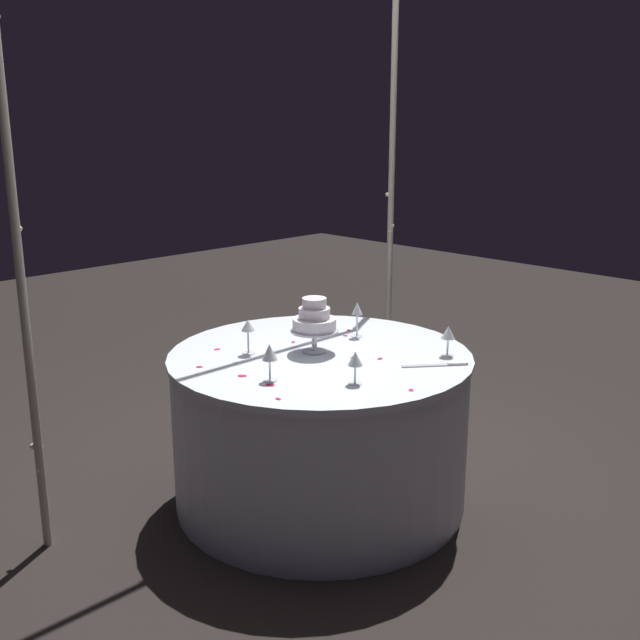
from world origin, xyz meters
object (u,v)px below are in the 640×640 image
(tiered_cake, at_px, (315,320))
(wine_glass_4, at_px, (355,360))
(wine_glass_2, at_px, (248,328))
(decorative_arch, at_px, (240,154))
(wine_glass_1, at_px, (448,334))
(main_table, at_px, (320,428))
(wine_glass_0, at_px, (357,311))
(wine_glass_3, at_px, (270,354))
(cake_knife, at_px, (439,365))

(tiered_cake, height_order, wine_glass_4, tiered_cake)
(wine_glass_2, bearing_deg, decorative_arch, 52.93)
(tiered_cake, relative_size, wine_glass_1, 1.84)
(main_table, height_order, wine_glass_0, wine_glass_0)
(tiered_cake, xyz_separation_m, wine_glass_1, (0.39, -0.46, -0.05))
(decorative_arch, distance_m, wine_glass_1, 1.30)
(wine_glass_2, relative_size, wine_glass_3, 1.02)
(wine_glass_0, distance_m, wine_glass_1, 0.50)
(decorative_arch, bearing_deg, wine_glass_4, -101.23)
(main_table, distance_m, cake_knife, 0.66)
(wine_glass_2, bearing_deg, wine_glass_1, -46.96)
(main_table, distance_m, wine_glass_0, 0.60)
(wine_glass_1, xyz_separation_m, wine_glass_3, (-0.79, 0.31, 0.01))
(wine_glass_1, bearing_deg, cake_knife, -157.08)
(main_table, xyz_separation_m, tiered_cake, (0.00, 0.04, 0.52))
(wine_glass_2, xyz_separation_m, cake_knife, (0.48, -0.72, -0.12))
(tiered_cake, relative_size, wine_glass_2, 1.59)
(tiered_cake, distance_m, wine_glass_2, 0.31)
(wine_glass_0, height_order, wine_glass_4, wine_glass_0)
(decorative_arch, relative_size, wine_glass_4, 17.85)
(wine_glass_0, relative_size, wine_glass_2, 1.07)
(main_table, relative_size, wine_glass_4, 10.07)
(main_table, bearing_deg, wine_glass_4, -115.48)
(decorative_arch, relative_size, cake_knife, 10.02)
(wine_glass_4, bearing_deg, wine_glass_1, -4.07)
(tiered_cake, bearing_deg, wine_glass_1, -50.27)
(decorative_arch, bearing_deg, wine_glass_0, -54.80)
(decorative_arch, distance_m, wine_glass_2, 0.84)
(tiered_cake, relative_size, cake_knife, 1.04)
(wine_glass_2, height_order, wine_glass_3, wine_glass_2)
(wine_glass_4, xyz_separation_m, cake_knife, (0.43, -0.10, -0.10))
(decorative_arch, height_order, wine_glass_2, decorative_arch)
(decorative_arch, relative_size, wine_glass_2, 15.26)
(tiered_cake, height_order, cake_knife, tiered_cake)
(wine_glass_3, bearing_deg, tiered_cake, 20.41)
(wine_glass_2, distance_m, wine_glass_4, 0.62)
(wine_glass_4, distance_m, cake_knife, 0.45)
(main_table, xyz_separation_m, wine_glass_1, (0.39, -0.43, 0.47))
(main_table, height_order, tiered_cake, tiered_cake)
(wine_glass_3, bearing_deg, cake_knife, -29.78)
(tiered_cake, bearing_deg, wine_glass_2, 139.59)
(wine_glass_2, height_order, cake_knife, wine_glass_2)
(wine_glass_1, relative_size, wine_glass_2, 0.86)
(cake_knife, bearing_deg, decorative_arch, 103.61)
(wine_glass_4, relative_size, cake_knife, 0.56)
(wine_glass_4, bearing_deg, decorative_arch, 78.77)
(wine_glass_0, height_order, wine_glass_3, wine_glass_0)
(wine_glass_2, relative_size, cake_knife, 0.66)
(main_table, height_order, wine_glass_1, wine_glass_1)
(tiered_cake, bearing_deg, wine_glass_0, 6.06)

